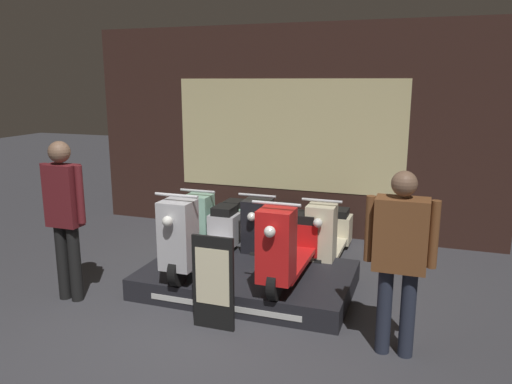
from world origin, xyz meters
TOP-DOWN VIEW (x-y plane):
  - ground_plane at (0.00, 0.00)m, footprint 30.00×30.00m
  - shop_wall_back at (0.00, 3.80)m, footprint 6.49×0.09m
  - display_platform at (0.19, 1.44)m, footprint 2.38×1.47m
  - scooter_display_left at (-0.34, 1.37)m, footprint 0.49×1.73m
  - scooter_display_right at (0.73, 1.37)m, footprint 0.49×1.73m
  - scooter_backrow_0 at (-0.72, 2.64)m, footprint 0.49×1.73m
  - scooter_backrow_1 at (0.09, 2.64)m, footprint 0.49×1.73m
  - scooter_backrow_2 at (0.91, 2.64)m, footprint 0.49×1.73m
  - person_left_browsing at (-1.57, 0.57)m, footprint 0.52×0.23m
  - person_right_browsing at (1.89, 0.57)m, footprint 0.60×0.25m
  - price_sign_board at (0.20, 0.47)m, footprint 0.42×0.04m

SIDE VIEW (x-z plane):
  - ground_plane at x=0.00m, z-range 0.00..0.00m
  - display_platform at x=0.19m, z-range 0.00..0.25m
  - scooter_backrow_0 at x=-0.72m, z-range -0.11..0.88m
  - scooter_backrow_1 at x=0.09m, z-range -0.11..0.88m
  - scooter_backrow_2 at x=0.91m, z-range -0.11..0.88m
  - price_sign_board at x=0.20m, z-range 0.01..0.95m
  - scooter_display_left at x=-0.34m, z-range 0.13..1.12m
  - scooter_display_right at x=0.73m, z-range 0.13..1.12m
  - person_right_browsing at x=1.89m, z-range 0.15..1.80m
  - person_left_browsing at x=-1.57m, z-range 0.14..1.90m
  - shop_wall_back at x=0.00m, z-range 0.00..3.20m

